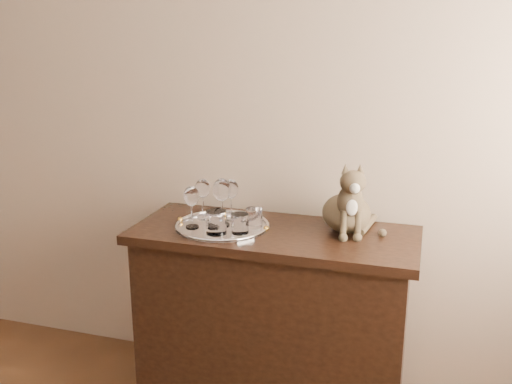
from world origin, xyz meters
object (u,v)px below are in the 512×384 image
tumbler_a (240,223)px  tumbler_c (254,218)px  wine_glass_b (231,199)px  cat (347,195)px  tray (222,227)px  tumbler_b (216,222)px  wine_glass_a (203,199)px  sideboard (273,322)px  wine_glass_c (192,207)px  wine_glass_d (222,202)px

tumbler_a → tumbler_c: 0.10m
wine_glass_b → cat: size_ratio=0.57×
tumbler_c → tray: bearing=-164.9°
tumbler_c → tumbler_b: bearing=-133.9°
wine_glass_a → tumbler_b: wine_glass_a is taller
tumbler_a → tumbler_c: (0.03, 0.09, -0.00)m
sideboard → tray: tray is taller
sideboard → wine_glass_c: bearing=-167.0°
tumbler_c → wine_glass_b: bearing=150.6°
wine_glass_d → tumbler_c: (0.14, 0.02, -0.06)m
sideboard → wine_glass_c: (-0.34, -0.08, 0.52)m
cat → tray: bearing=176.2°
wine_glass_d → sideboard: bearing=4.0°
tray → tumbler_a: tumbler_a is taller
wine_glass_a → tumbler_c: bearing=-10.3°
wine_glass_c → tumbler_c: wine_glass_c is taller
tray → wine_glass_c: size_ratio=2.23×
wine_glass_c → cat: bearing=15.1°
wine_glass_d → tumbler_a: wine_glass_d is taller
wine_glass_a → wine_glass_b: 0.12m
sideboard → tumbler_a: size_ratio=14.72×
tumbler_b → wine_glass_d: bearing=97.4°
wine_glass_d → cat: (0.51, 0.11, 0.04)m
wine_glass_a → wine_glass_c: (0.00, -0.13, 0.00)m
tray → wine_glass_d: wine_glass_d is taller
wine_glass_a → tumbler_a: (0.22, -0.14, -0.05)m
sideboard → wine_glass_d: bearing=-176.0°
wine_glass_b → wine_glass_d: (-0.01, -0.09, 0.01)m
wine_glass_c → wine_glass_b: bearing=52.4°
wine_glass_d → tumbler_a: size_ratio=2.52×
tumbler_b → tumbler_c: (0.12, 0.13, -0.01)m
tumbler_b → cat: (0.50, 0.21, 0.10)m
wine_glass_c → wine_glass_a: bearing=90.9°
wine_glass_b → tumbler_a: bearing=-59.7°
tray → wine_glass_b: (0.00, 0.11, 0.09)m
wine_glass_d → cat: bearing=11.7°
sideboard → wine_glass_d: (-0.22, -0.02, 0.54)m
tray → tumbler_b: 0.11m
tumbler_a → wine_glass_b: bearing=120.3°
wine_glass_d → tumbler_b: bearing=-82.6°
wine_glass_a → wine_glass_b: size_ratio=1.00×
wine_glass_a → tumbler_c: 0.26m
wine_glass_b → tumbler_c: 0.16m
wine_glass_c → tumbler_a: 0.22m
wine_glass_a → tumbler_b: size_ratio=1.86×
tumbler_a → sideboard: bearing=36.2°
tumbler_a → tumbler_b: tumbler_b is taller
tumbler_b → tumbler_c: size_ratio=1.21×
sideboard → wine_glass_b: (-0.22, 0.08, 0.52)m
wine_glass_a → wine_glass_c: bearing=-89.1°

